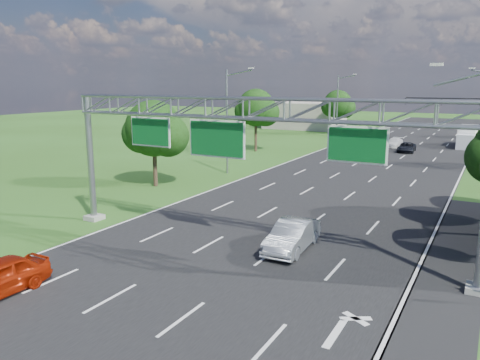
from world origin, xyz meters
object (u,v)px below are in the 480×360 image
Objects in this scene: sign_gantry at (247,120)px; silver_sedan at (292,236)px; box_truck at (467,137)px; traffic_signal at (468,109)px.

sign_gantry reaches higher than silver_sedan.
silver_sedan is at bearing 24.70° from sign_gantry.
silver_sedan is 0.63× the size of box_truck.
sign_gantry is at bearing -157.36° from silver_sedan.
box_truck is (0.40, -1.96, -3.78)m from traffic_signal.
traffic_signal is 1.60× the size of box_truck.
traffic_signal is 2.53× the size of silver_sedan.
traffic_signal is at bearing 82.32° from sign_gantry.
sign_gantry is 4.86× the size of silver_sedan.
sign_gantry is 1.92× the size of traffic_signal.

